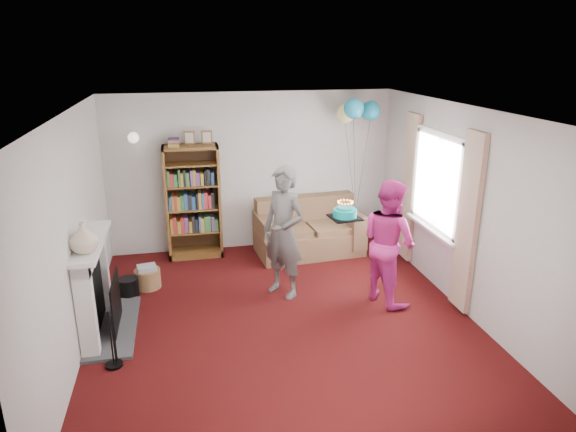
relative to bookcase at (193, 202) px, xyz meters
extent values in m
plane|color=#320709|center=(0.95, -2.30, -0.86)|extent=(5.00, 5.00, 0.00)
cube|color=silver|center=(0.95, 0.21, 0.39)|extent=(4.50, 0.02, 2.50)
cube|color=silver|center=(-1.31, -2.30, 0.39)|extent=(0.02, 5.00, 2.50)
cube|color=silver|center=(3.21, -2.30, 0.39)|extent=(0.02, 5.00, 2.50)
cube|color=white|center=(0.95, -2.30, 1.64)|extent=(4.50, 5.00, 0.01)
cube|color=#3F3F42|center=(-1.05, -2.10, -0.84)|extent=(0.55, 1.40, 0.04)
cube|color=white|center=(-1.20, -2.65, -0.33)|extent=(0.18, 0.14, 1.06)
cube|color=white|center=(-1.20, -1.55, -0.33)|extent=(0.18, 0.14, 1.06)
cube|color=white|center=(-1.20, -2.10, 0.14)|extent=(0.18, 1.24, 0.16)
cube|color=white|center=(-1.17, -2.10, 0.24)|extent=(0.28, 1.35, 0.05)
cube|color=black|center=(-1.22, -2.10, -0.38)|extent=(0.10, 0.80, 0.86)
cube|color=black|center=(-0.98, -2.10, -0.53)|extent=(0.02, 0.70, 0.60)
cylinder|color=black|center=(-0.95, -2.88, -0.54)|extent=(0.18, 0.18, 0.64)
cylinder|color=black|center=(-0.92, -1.30, -0.73)|extent=(0.26, 0.26, 0.26)
cube|color=white|center=(3.16, -1.70, 1.21)|extent=(0.08, 1.30, 0.08)
cube|color=white|center=(3.16, -1.70, -0.04)|extent=(0.08, 1.30, 0.08)
cube|color=white|center=(3.19, -1.70, 0.59)|extent=(0.01, 1.15, 1.20)
cube|color=white|center=(3.13, -1.70, -0.07)|extent=(0.14, 1.32, 0.04)
cube|color=#C5B895|center=(3.15, -2.52, 0.29)|extent=(0.07, 0.38, 2.20)
cube|color=#C5B895|center=(3.15, -0.88, 0.29)|extent=(0.07, 0.38, 2.20)
cylinder|color=gold|center=(-0.80, 0.15, 1.04)|extent=(0.04, 0.12, 0.04)
sphere|color=white|center=(-0.80, 0.06, 1.02)|extent=(0.16, 0.16, 0.16)
cube|color=#472B14|center=(0.00, 0.16, 0.01)|extent=(0.83, 0.04, 1.75)
cube|color=brown|center=(-0.39, -0.03, 0.01)|extent=(0.04, 0.42, 1.75)
cube|color=brown|center=(0.40, -0.03, 0.01)|extent=(0.04, 0.42, 1.75)
cube|color=brown|center=(0.00, -0.03, 0.86)|extent=(0.83, 0.42, 0.04)
cube|color=brown|center=(0.00, -0.03, -0.81)|extent=(0.83, 0.42, 0.10)
cube|color=brown|center=(0.00, -0.03, -0.45)|extent=(0.75, 0.38, 0.03)
cube|color=brown|center=(0.00, -0.03, -0.08)|extent=(0.75, 0.38, 0.02)
cube|color=brown|center=(0.00, -0.03, 0.29)|extent=(0.75, 0.38, 0.02)
cube|color=brown|center=(0.00, -0.03, 0.61)|extent=(0.75, 0.38, 0.02)
cube|color=maroon|center=(-0.23, -0.05, 0.94)|extent=(0.16, 0.22, 0.12)
cube|color=brown|center=(0.00, 0.02, 0.99)|extent=(0.16, 0.02, 0.20)
cube|color=brown|center=(0.26, 0.02, 0.99)|extent=(0.16, 0.02, 0.20)
cube|color=brown|center=(1.77, -0.30, -0.67)|extent=(1.63, 0.86, 0.38)
cube|color=brown|center=(1.77, 0.01, -0.34)|extent=(1.63, 0.24, 0.67)
cube|color=brown|center=(1.08, -0.30, -0.48)|extent=(0.24, 0.81, 0.53)
cube|color=brown|center=(2.47, -0.30, -0.48)|extent=(0.24, 0.81, 0.53)
cube|color=brown|center=(1.41, -0.38, -0.45)|extent=(0.69, 0.56, 0.12)
cube|color=brown|center=(2.14, -0.38, -0.45)|extent=(0.69, 0.56, 0.12)
cylinder|color=olive|center=(-0.69, -1.07, -0.73)|extent=(0.35, 0.35, 0.26)
cube|color=beige|center=(-0.69, -1.07, -0.57)|extent=(0.24, 0.19, 0.06)
imported|color=black|center=(1.10, -1.62, 0.01)|extent=(0.72, 0.76, 1.74)
imported|color=#CD2984|center=(2.37, -2.06, -0.06)|extent=(0.83, 0.94, 1.61)
cube|color=black|center=(1.85, -1.82, 0.22)|extent=(0.36, 0.36, 0.02)
cylinder|color=#0EA59F|center=(1.85, -1.82, 0.28)|extent=(0.30, 0.30, 0.10)
cylinder|color=#0EA59F|center=(1.85, -1.82, 0.34)|extent=(0.22, 0.22, 0.04)
cylinder|color=pink|center=(1.94, -1.82, 0.38)|extent=(0.01, 0.01, 0.09)
sphere|color=orange|center=(1.94, -1.82, 0.43)|extent=(0.02, 0.02, 0.02)
cylinder|color=pink|center=(1.93, -1.78, 0.38)|extent=(0.01, 0.01, 0.09)
sphere|color=orange|center=(1.93, -1.78, 0.43)|extent=(0.02, 0.02, 0.02)
cylinder|color=pink|center=(1.90, -1.74, 0.38)|extent=(0.01, 0.01, 0.09)
sphere|color=orange|center=(1.90, -1.74, 0.43)|extent=(0.02, 0.02, 0.02)
cylinder|color=pink|center=(1.86, -1.73, 0.38)|extent=(0.01, 0.01, 0.09)
sphere|color=orange|center=(1.86, -1.73, 0.43)|extent=(0.02, 0.02, 0.02)
cylinder|color=pink|center=(1.82, -1.73, 0.38)|extent=(0.01, 0.01, 0.09)
sphere|color=orange|center=(1.82, -1.73, 0.43)|extent=(0.02, 0.02, 0.02)
cylinder|color=pink|center=(1.78, -1.76, 0.38)|extent=(0.01, 0.01, 0.09)
sphere|color=orange|center=(1.78, -1.76, 0.43)|extent=(0.02, 0.02, 0.02)
cylinder|color=pink|center=(1.76, -1.80, 0.38)|extent=(0.01, 0.01, 0.09)
sphere|color=orange|center=(1.76, -1.80, 0.43)|extent=(0.02, 0.02, 0.02)
cylinder|color=pink|center=(1.76, -1.84, 0.38)|extent=(0.01, 0.01, 0.09)
sphere|color=orange|center=(1.76, -1.84, 0.43)|extent=(0.02, 0.02, 0.02)
cylinder|color=pink|center=(1.78, -1.88, 0.38)|extent=(0.01, 0.01, 0.09)
sphere|color=orange|center=(1.78, -1.88, 0.43)|extent=(0.02, 0.02, 0.02)
cylinder|color=pink|center=(1.82, -1.90, 0.38)|extent=(0.01, 0.01, 0.09)
sphere|color=orange|center=(1.82, -1.90, 0.43)|extent=(0.02, 0.02, 0.02)
cylinder|color=pink|center=(1.86, -1.91, 0.38)|extent=(0.01, 0.01, 0.09)
sphere|color=orange|center=(1.86, -1.91, 0.43)|extent=(0.02, 0.02, 0.02)
cylinder|color=pink|center=(1.90, -1.89, 0.38)|extent=(0.01, 0.01, 0.09)
sphere|color=orange|center=(1.90, -1.89, 0.43)|extent=(0.02, 0.02, 0.02)
cylinder|color=pink|center=(1.93, -1.86, 0.38)|extent=(0.01, 0.01, 0.09)
sphere|color=orange|center=(1.93, -1.86, 0.43)|extent=(0.02, 0.02, 0.02)
sphere|color=#3F3F3F|center=(2.47, -0.50, -0.20)|extent=(0.02, 0.02, 0.02)
sphere|color=teal|center=(2.72, -0.26, 1.36)|extent=(0.30, 0.30, 0.30)
sphere|color=#EDF495|center=(2.39, -0.07, 1.30)|extent=(0.30, 0.30, 0.30)
sphere|color=teal|center=(2.39, -0.46, 1.42)|extent=(0.30, 0.30, 0.30)
imported|color=beige|center=(-1.17, -2.45, 0.42)|extent=(0.38, 0.38, 0.32)
camera|label=1|loc=(-0.12, -7.71, 2.29)|focal=32.00mm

